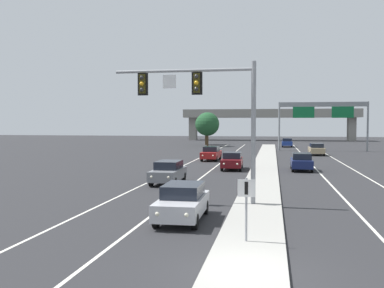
{
  "coord_description": "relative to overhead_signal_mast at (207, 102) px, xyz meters",
  "views": [
    {
      "loc": [
        0.74,
        -12.07,
        4.23
      ],
      "look_at": [
        -3.2,
        9.13,
        3.2
      ],
      "focal_mm": 40.77,
      "sensor_mm": 36.0,
      "label": 1
    }
  ],
  "objects": [
    {
      "name": "median_island",
      "position": [
        2.58,
        7.86,
        -5.26
      ],
      "size": [
        2.4,
        110.0,
        0.15
      ],
      "primitive_type": "cube",
      "color": "#9E9B93",
      "rests_on": "ground"
    },
    {
      "name": "tree_far_left_b",
      "position": [
        -9.65,
        62.6,
        -1.31
      ],
      "size": [
        4.26,
        4.26,
        6.17
      ],
      "color": "#4C3823",
      "rests_on": "ground"
    },
    {
      "name": "median_sign_post",
      "position": [
        2.44,
        -7.23,
        -3.75
      ],
      "size": [
        0.6,
        0.1,
        2.2
      ],
      "color": "gray",
      "rests_on": "median_island"
    },
    {
      "name": "ground_plane",
      "position": [
        2.58,
        -10.14,
        -5.34
      ],
      "size": [
        260.0,
        260.0,
        0.0
      ],
      "primitive_type": "plane",
      "color": "#28282B"
    },
    {
      "name": "overhead_signal_mast",
      "position": [
        0.0,
        0.0,
        0.0
      ],
      "size": [
        7.39,
        0.44,
        7.2
      ],
      "color": "gray",
      "rests_on": "median_island"
    },
    {
      "name": "car_oncoming_silver",
      "position": [
        -0.52,
        -3.8,
        -4.52
      ],
      "size": [
        1.88,
        4.5,
        1.58
      ],
      "color": "#B7B7BC",
      "rests_on": "ground"
    },
    {
      "name": "highway_sign_gantry",
      "position": [
        10.78,
        46.58,
        0.83
      ],
      "size": [
        13.28,
        0.42,
        7.5
      ],
      "color": "gray",
      "rests_on": "ground"
    },
    {
      "name": "car_oncoming_grey",
      "position": [
        -3.87,
        7.37,
        -4.52
      ],
      "size": [
        1.84,
        4.48,
        1.58
      ],
      "color": "slate",
      "rests_on": "ground"
    },
    {
      "name": "car_receding_navy",
      "position": [
        5.87,
        17.72,
        -4.52
      ],
      "size": [
        1.86,
        4.49,
        1.58
      ],
      "color": "#141E4C",
      "rests_on": "ground"
    },
    {
      "name": "lane_stripe_oncoming_center",
      "position": [
        -2.12,
        14.86,
        -5.33
      ],
      "size": [
        0.14,
        100.0,
        0.01
      ],
      "primitive_type": "cube",
      "color": "silver",
      "rests_on": "ground"
    },
    {
      "name": "car_oncoming_red",
      "position": [
        -3.54,
        26.67,
        -4.52
      ],
      "size": [
        1.93,
        4.51,
        1.58
      ],
      "color": "maroon",
      "rests_on": "ground"
    },
    {
      "name": "overpass_bridge",
      "position": [
        2.58,
        86.58,
        0.45
      ],
      "size": [
        42.4,
        6.4,
        7.65
      ],
      "color": "gray",
      "rests_on": "ground"
    },
    {
      "name": "car_receding_tan",
      "position": [
        9.02,
        37.38,
        -4.52
      ],
      "size": [
        1.85,
        4.48,
        1.58
      ],
      "color": "tan",
      "rests_on": "ground"
    },
    {
      "name": "car_receding_blue",
      "position": [
        5.83,
        57.15,
        -4.52
      ],
      "size": [
        1.87,
        4.49,
        1.58
      ],
      "color": "navy",
      "rests_on": "ground"
    },
    {
      "name": "car_oncoming_darkred",
      "position": [
        -0.31,
        17.46,
        -4.52
      ],
      "size": [
        1.93,
        4.51,
        1.58
      ],
      "color": "#5B0F14",
      "rests_on": "ground"
    },
    {
      "name": "edge_stripe_right",
      "position": [
        10.58,
        14.86,
        -5.33
      ],
      "size": [
        0.14,
        100.0,
        0.01
      ],
      "primitive_type": "cube",
      "color": "silver",
      "rests_on": "ground"
    },
    {
      "name": "edge_stripe_left",
      "position": [
        -5.42,
        14.86,
        -5.33
      ],
      "size": [
        0.14,
        100.0,
        0.01
      ],
      "primitive_type": "cube",
      "color": "silver",
      "rests_on": "ground"
    },
    {
      "name": "lane_stripe_receding_center",
      "position": [
        7.28,
        14.86,
        -5.33
      ],
      "size": [
        0.14,
        100.0,
        0.01
      ],
      "primitive_type": "cube",
      "color": "silver",
      "rests_on": "ground"
    },
    {
      "name": "tree_far_left_a",
      "position": [
        -8.42,
        56.55,
        -1.26
      ],
      "size": [
        4.32,
        4.32,
        6.24
      ],
      "color": "#4C3823",
      "rests_on": "ground"
    }
  ]
}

